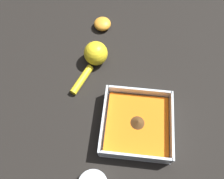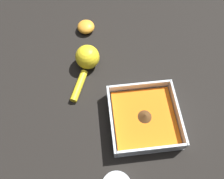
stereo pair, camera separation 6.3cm
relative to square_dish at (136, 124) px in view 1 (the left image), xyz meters
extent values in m
plane|color=black|center=(-0.02, 0.00, -0.02)|extent=(4.00, 4.00, 0.00)
cube|color=silver|center=(0.00, 0.00, -0.01)|extent=(0.19, 0.19, 0.01)
cube|color=silver|center=(0.00, 0.09, 0.01)|extent=(0.19, 0.01, 0.05)
cube|color=silver|center=(0.00, -0.09, 0.01)|extent=(0.19, 0.01, 0.05)
cube|color=silver|center=(0.09, 0.00, 0.01)|extent=(0.01, 0.17, 0.05)
cube|color=silver|center=(-0.09, 0.00, 0.01)|extent=(0.01, 0.17, 0.05)
cube|color=orange|center=(0.00, 0.00, 0.00)|extent=(0.17, 0.17, 0.02)
cone|color=#4C3319|center=(0.00, 0.00, 0.02)|extent=(0.04, 0.04, 0.02)
sphere|color=yellow|center=(-0.21, -0.14, 0.02)|extent=(0.07, 0.07, 0.07)
cylinder|color=yellow|center=(-0.13, -0.17, -0.01)|extent=(0.10, 0.06, 0.02)
ellipsoid|color=orange|center=(-0.35, -0.14, 0.00)|extent=(0.06, 0.06, 0.03)
camera|label=1|loc=(0.19, -0.05, 0.57)|focal=35.00mm
camera|label=2|loc=(0.19, -0.11, 0.57)|focal=35.00mm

